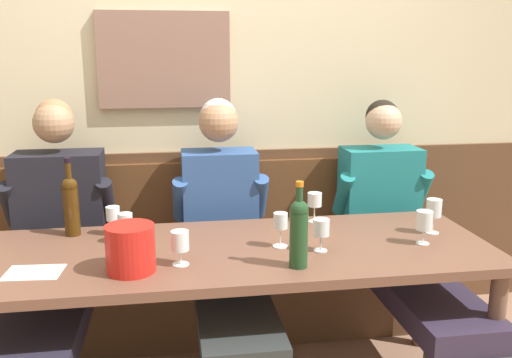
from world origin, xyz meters
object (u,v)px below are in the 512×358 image
Objects in this scene: wine_glass_center_rear at (424,221)px; wine_glass_right_end at (315,201)px; wall_bench at (223,283)px; ice_bucket at (130,248)px; wine_glass_near_bucket at (125,223)px; wine_glass_mid_right at (113,215)px; person_left_seat at (51,252)px; wine_bottle_green_tall at (299,231)px; wine_glass_center_front at (321,229)px; dining_table at (237,265)px; person_right_seat at (226,240)px; person_center_left_seat at (401,236)px; wine_glass_by_bottle at (280,223)px; wine_glass_left_end at (434,210)px; wine_glass_mid_left at (180,242)px; wine_bottle_clear_water at (71,203)px.

wine_glass_center_rear is 0.54m from wine_glass_right_end.
wall_bench reaches higher than ice_bucket.
wine_glass_center_rear reaches higher than wine_glass_near_bucket.
wine_glass_mid_right is at bearing 166.03° from wine_glass_center_rear.
wine_bottle_green_tall is (1.04, -0.57, 0.24)m from person_left_seat.
wine_glass_center_front is at bearing -101.02° from wine_glass_right_end.
dining_table is 0.33m from person_right_seat.
person_center_left_seat is 8.69× the size of wine_glass_center_rear.
wine_glass_mid_right is at bearing -12.70° from person_left_seat.
ice_bucket is 0.46m from wine_glass_mid_right.
wine_glass_near_bucket is (0.36, -0.19, 0.18)m from person_left_seat.
person_left_seat reaches higher than wall_bench.
person_right_seat is 9.68× the size of wine_glass_near_bucket.
wine_glass_mid_right is (-0.74, 0.50, -0.05)m from wine_bottle_green_tall.
wine_glass_by_bottle is (0.66, -0.15, 0.01)m from wine_glass_near_bucket.
wine_glass_right_end reaches higher than wine_glass_center_front.
wine_bottle_green_tall is at bearing -83.69° from wine_glass_by_bottle.
wine_glass_left_end is at bearing -33.00° from wall_bench.
wine_glass_mid_left is 0.95× the size of wine_glass_right_end.
wine_bottle_green_tall reaches higher than ice_bucket.
wine_bottle_clear_water is at bearing 166.70° from wine_glass_center_rear.
wine_glass_near_bucket is 0.90× the size of wine_glass_by_bottle.
wall_bench reaches higher than wine_glass_near_bucket.
ice_bucket is (0.40, -0.51, 0.18)m from person_left_seat.
wine_glass_mid_right is at bearing 116.91° from wine_glass_near_bucket.
wine_glass_mid_left is 0.59m from wine_glass_center_front.
person_center_left_seat is 0.70m from wine_glass_center_front.
wine_bottle_clear_water is at bearing 137.32° from wine_glass_mid_left.
wine_glass_by_bottle reaches higher than dining_table.
wine_glass_left_end is at bearing -8.07° from wine_glass_mid_right.
wine_glass_mid_right is 0.14m from wine_glass_near_bucket.
wine_bottle_clear_water is 1.13m from wine_glass_center_front.
wine_glass_left_end is at bearing 10.17° from wine_glass_mid_left.
wine_glass_right_end is at bearing 0.96° from wine_bottle_clear_water.
dining_table is 0.34m from wine_glass_mid_left.
wall_bench is 18.84× the size of wine_glass_mid_right.
person_center_left_seat reaches higher than dining_table.
wine_glass_left_end is 0.55m from wine_glass_right_end.
wall_bench reaches higher than wine_glass_center_rear.
person_left_seat reaches higher than wine_glass_right_end.
wall_bench is 0.96m from person_left_seat.
person_center_left_seat is 1.23m from wine_glass_mid_left.
wine_glass_left_end reaches higher than wine_glass_near_bucket.
wine_bottle_clear_water is 0.65m from wine_glass_mid_left.
wall_bench is 0.98m from wine_glass_center_front.
wine_glass_right_end is (0.21, 0.55, -0.04)m from wine_bottle_green_tall.
wine_glass_mid_right is (-0.53, 0.26, 0.18)m from dining_table.
ice_bucket is 0.98m from wine_glass_right_end.
wall_bench is at bearing 26.75° from wine_bottle_clear_water.
wine_glass_left_end is 1.07× the size of wine_glass_by_bottle.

